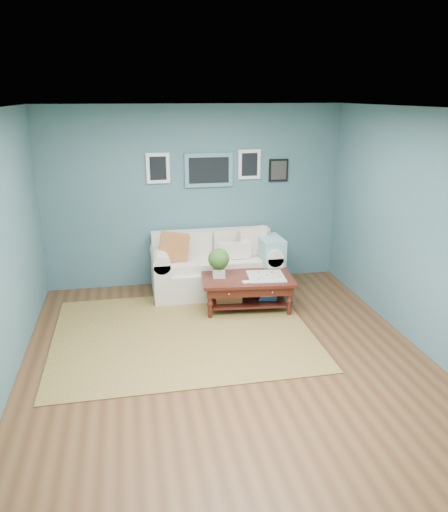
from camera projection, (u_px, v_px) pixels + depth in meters
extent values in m
plane|color=brown|center=(227.00, 358.00, 5.60)|extent=(5.00, 5.00, 0.00)
plane|color=white|center=(227.00, 108.00, 4.76)|extent=(5.00, 5.00, 0.00)
cube|color=#395E66|center=(194.00, 197.00, 7.52)|extent=(4.50, 0.02, 2.70)
cube|color=#395E66|center=(314.00, 366.00, 2.85)|extent=(4.50, 0.02, 2.70)
cube|color=#395E66|center=(423.00, 232.00, 5.60)|extent=(0.02, 5.00, 2.70)
cube|color=slate|center=(209.00, 170.00, 7.41)|extent=(0.72, 0.03, 0.50)
cube|color=black|center=(209.00, 170.00, 7.39)|extent=(0.60, 0.01, 0.38)
cube|color=white|center=(158.00, 168.00, 7.26)|extent=(0.34, 0.03, 0.44)
cube|color=white|center=(249.00, 164.00, 7.50)|extent=(0.34, 0.03, 0.44)
cube|color=black|center=(278.00, 170.00, 7.62)|extent=(0.30, 0.03, 0.34)
cube|color=brown|center=(183.00, 333.00, 6.18)|extent=(3.14, 2.51, 0.01)
cube|color=beige|center=(215.00, 279.00, 7.44)|extent=(1.38, 0.85, 0.41)
cube|color=beige|center=(211.00, 245.00, 7.61)|extent=(1.80, 0.21, 0.47)
cube|color=beige|center=(161.00, 276.00, 7.26)|extent=(0.23, 0.85, 0.60)
cube|color=beige|center=(267.00, 269.00, 7.55)|extent=(0.23, 0.85, 0.60)
cylinder|color=beige|center=(160.00, 257.00, 7.17)|extent=(0.25, 0.85, 0.25)
cylinder|color=beige|center=(268.00, 250.00, 7.46)|extent=(0.25, 0.85, 0.25)
cube|color=beige|center=(191.00, 265.00, 7.23)|extent=(0.70, 0.54, 0.13)
cube|color=beige|center=(240.00, 262.00, 7.37)|extent=(0.70, 0.54, 0.13)
cube|color=beige|center=(188.00, 244.00, 7.41)|extent=(0.70, 0.12, 0.35)
cube|color=beige|center=(236.00, 241.00, 7.55)|extent=(0.70, 0.12, 0.35)
cube|color=#C05C2E|center=(174.00, 247.00, 7.11)|extent=(0.47, 0.17, 0.46)
cube|color=silver|center=(253.00, 241.00, 7.39)|extent=(0.46, 0.17, 0.45)
cube|color=beige|center=(234.00, 251.00, 7.25)|extent=(0.48, 0.12, 0.23)
cube|color=#8AC6C2|center=(270.00, 263.00, 7.40)|extent=(0.33, 0.53, 0.78)
cube|color=#37140B|center=(247.00, 279.00, 6.78)|extent=(1.29, 0.84, 0.04)
cube|color=#37140B|center=(247.00, 284.00, 6.80)|extent=(1.20, 0.75, 0.12)
cube|color=#37140B|center=(247.00, 301.00, 6.88)|extent=(1.09, 0.64, 0.03)
sphere|color=gold|center=(229.00, 294.00, 6.47)|extent=(0.03, 0.03, 0.03)
sphere|color=gold|center=(272.00, 293.00, 6.52)|extent=(0.03, 0.03, 0.03)
cylinder|color=#37140B|center=(210.00, 304.00, 6.54)|extent=(0.06, 0.06, 0.42)
cylinder|color=#37140B|center=(290.00, 301.00, 6.64)|extent=(0.06, 0.06, 0.42)
cylinder|color=#37140B|center=(207.00, 288.00, 7.07)|extent=(0.06, 0.06, 0.42)
cylinder|color=#37140B|center=(281.00, 286.00, 7.16)|extent=(0.06, 0.06, 0.42)
cube|color=beige|center=(219.00, 272.00, 6.77)|extent=(0.18, 0.18, 0.12)
sphere|color=#2B5420|center=(219.00, 259.00, 6.71)|extent=(0.29, 0.29, 0.29)
cube|color=beige|center=(266.00, 276.00, 6.79)|extent=(0.54, 0.54, 0.01)
cube|color=#97613B|center=(229.00, 293.00, 6.82)|extent=(0.37, 0.28, 0.20)
cube|color=#255793|center=(267.00, 295.00, 6.90)|extent=(0.26, 0.21, 0.11)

